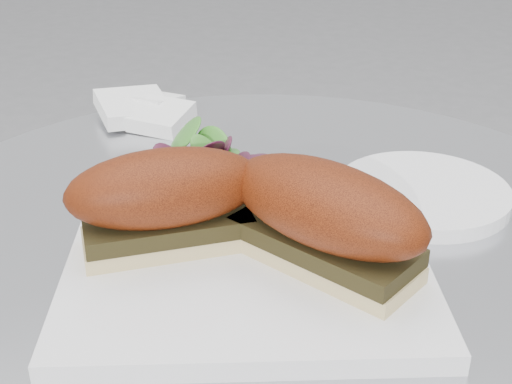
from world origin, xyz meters
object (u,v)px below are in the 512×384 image
at_px(sandwich_right, 325,215).
at_px(saucer, 423,193).
at_px(sandwich_left, 166,198).
at_px(plate, 247,254).

bearing_deg(sandwich_right, saucer, 92.77).
bearing_deg(sandwich_left, sandwich_right, -28.22).
bearing_deg(saucer, sandwich_left, -143.87).
height_order(plate, saucer, plate).
bearing_deg(sandwich_right, sandwich_left, -151.46).
xyz_separation_m(plate, sandwich_left, (-0.06, -0.01, 0.05)).
distance_m(plate, sandwich_left, 0.08).
relative_size(sandwich_left, saucer, 1.04).
xyz_separation_m(plate, saucer, (0.14, 0.13, -0.00)).
relative_size(plate, saucer, 1.72).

